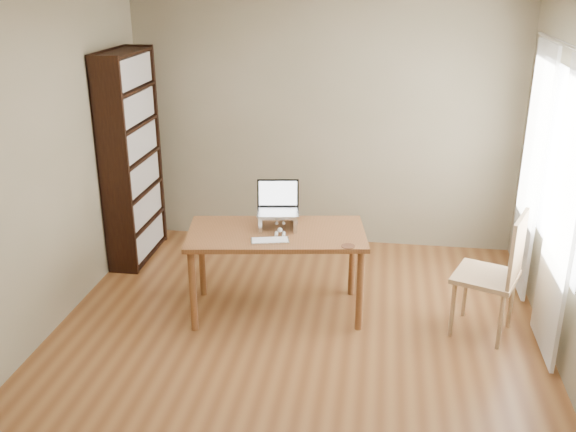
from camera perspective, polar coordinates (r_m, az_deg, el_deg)
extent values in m
cube|color=brown|center=(5.15, 0.38, -11.92)|extent=(4.00, 4.50, 0.02)
cube|color=white|center=(4.33, 0.46, 18.63)|extent=(4.00, 4.50, 0.02)
cube|color=#7A7052|center=(6.73, 3.18, 8.20)|extent=(4.00, 0.02, 2.60)
cube|color=#7A7052|center=(2.58, -6.97, -14.40)|extent=(4.00, 0.02, 2.60)
cube|color=#7A7052|center=(5.23, -21.96, 2.92)|extent=(0.02, 4.50, 2.60)
cube|color=white|center=(5.44, 22.90, 4.54)|extent=(0.01, 1.80, 1.40)
cube|color=black|center=(6.18, -15.23, 3.91)|extent=(0.30, 0.04, 2.10)
cube|color=black|center=(6.94, -12.47, 6.00)|extent=(0.30, 0.04, 2.10)
cube|color=black|center=(6.61, -14.90, 5.04)|extent=(0.02, 0.90, 2.10)
cube|color=black|center=(6.90, -13.05, -3.15)|extent=(0.30, 0.84, 0.02)
cube|color=black|center=(6.82, -12.93, -1.86)|extent=(0.20, 0.78, 0.28)
cube|color=black|center=(6.77, -13.28, -0.52)|extent=(0.30, 0.84, 0.03)
cube|color=black|center=(6.70, -13.16, 0.82)|extent=(0.20, 0.78, 0.28)
cube|color=black|center=(6.66, -13.52, 2.21)|extent=(0.30, 0.84, 0.02)
cube|color=black|center=(6.59, -13.41, 3.59)|extent=(0.20, 0.78, 0.28)
cube|color=black|center=(6.56, -13.77, 5.02)|extent=(0.30, 0.84, 0.02)
cube|color=black|center=(6.50, -13.66, 6.45)|extent=(0.20, 0.78, 0.28)
cube|color=black|center=(6.48, -14.03, 7.91)|extent=(0.30, 0.84, 0.02)
cube|color=black|center=(6.43, -13.92, 9.38)|extent=(0.20, 0.78, 0.28)
cube|color=black|center=(6.41, -14.30, 10.86)|extent=(0.30, 0.84, 0.02)
cube|color=black|center=(6.37, -14.19, 12.37)|extent=(0.20, 0.78, 0.28)
cube|color=black|center=(6.36, -14.58, 13.87)|extent=(0.30, 0.84, 0.03)
cube|color=white|center=(4.99, 23.23, 0.06)|extent=(0.03, 0.70, 2.20)
cube|color=white|center=(6.01, 20.84, 3.77)|extent=(0.03, 0.70, 2.20)
cylinder|color=silver|center=(5.27, 23.63, 13.78)|extent=(0.03, 1.90, 0.03)
cube|color=brown|center=(5.36, -1.03, -1.59)|extent=(1.57, 0.96, 0.04)
cylinder|color=brown|center=(5.93, -7.01, -3.41)|extent=(0.06, 0.06, 0.71)
cylinder|color=brown|center=(5.73, 6.23, -4.25)|extent=(0.06, 0.06, 0.71)
cylinder|color=brown|center=(5.39, -8.73, -6.09)|extent=(0.06, 0.06, 0.71)
cylinder|color=brown|center=(5.18, 5.90, -7.15)|extent=(0.06, 0.06, 0.71)
cube|color=silver|center=(5.43, -2.41, -0.40)|extent=(0.03, 0.25, 0.12)
cube|color=silver|center=(5.38, 0.63, -0.56)|extent=(0.03, 0.25, 0.12)
cube|color=silver|center=(5.38, -0.90, 0.17)|extent=(0.32, 0.25, 0.01)
cube|color=silver|center=(5.38, -0.90, 0.31)|extent=(0.39, 0.30, 0.02)
cube|color=black|center=(5.47, -0.66, 2.06)|extent=(0.36, 0.10, 0.23)
cube|color=white|center=(5.46, -0.67, 2.04)|extent=(0.33, 0.09, 0.20)
cube|color=silver|center=(5.15, -1.61, -2.22)|extent=(0.33, 0.20, 0.02)
cube|color=white|center=(5.15, -1.61, -2.12)|extent=(0.31, 0.18, 0.00)
cylinder|color=#562E1D|center=(5.09, 5.36, -2.68)|extent=(0.11, 0.11, 0.01)
ellipsoid|color=#4C463C|center=(5.43, -0.61, -0.39)|extent=(0.15, 0.34, 0.12)
ellipsoid|color=#4C463C|center=(5.53, -0.43, -0.02)|extent=(0.14, 0.14, 0.11)
ellipsoid|color=#4C463C|center=(5.25, -0.94, -0.95)|extent=(0.09, 0.09, 0.08)
ellipsoid|color=silver|center=(5.30, -0.87, -1.11)|extent=(0.08, 0.08, 0.07)
sphere|color=silver|center=(5.22, -1.00, -1.23)|extent=(0.04, 0.04, 0.04)
cone|color=#4C463C|center=(5.24, -1.23, -0.52)|extent=(0.03, 0.04, 0.04)
cone|color=#4C463C|center=(5.23, -0.63, -0.55)|extent=(0.03, 0.04, 0.04)
cylinder|color=silver|center=(5.27, -1.28, -1.62)|extent=(0.03, 0.08, 0.03)
cylinder|color=silver|center=(5.26, -0.63, -1.65)|extent=(0.03, 0.08, 0.03)
cylinder|color=#4C463C|center=(5.55, 0.52, -0.35)|extent=(0.12, 0.19, 0.03)
cube|color=tan|center=(5.38, 17.16, -5.17)|extent=(0.61, 0.61, 0.04)
cylinder|color=tan|center=(5.30, 15.09, -8.42)|extent=(0.04, 0.04, 0.50)
cylinder|color=tan|center=(5.36, 19.16, -8.54)|extent=(0.04, 0.04, 0.50)
cylinder|color=tan|center=(5.63, 14.72, -6.54)|extent=(0.04, 0.04, 0.50)
cylinder|color=tan|center=(5.69, 18.53, -6.68)|extent=(0.04, 0.04, 0.50)
cube|color=tan|center=(5.31, 19.73, -2.54)|extent=(0.19, 0.43, 0.56)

